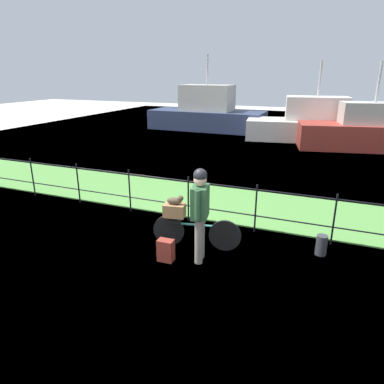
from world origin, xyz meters
TOP-DOWN VIEW (x-y plane):
  - ground_plane at (0.00, 0.00)m, footprint 60.00×60.00m
  - grass_strip at (0.00, 3.25)m, footprint 27.00×2.40m
  - harbor_water at (0.00, 11.58)m, footprint 30.00×30.00m
  - iron_fence at (-0.00, 1.89)m, footprint 18.04×0.04m
  - bicycle_main at (0.60, 0.79)m, footprint 1.66×0.36m
  - wooden_crate at (0.21, 0.72)m, footprint 0.43×0.32m
  - terrier_dog at (0.24, 0.72)m, footprint 0.32×0.19m
  - cyclist_person at (0.86, 0.37)m, footprint 0.33×0.53m
  - backpack_on_paving at (0.31, 0.13)m, footprint 0.29×0.19m
  - mooring_bollard at (2.84, 1.39)m, footprint 0.20×0.20m
  - moored_boat_near at (-4.13, 14.46)m, footprint 6.57×2.47m
  - moored_boat_mid at (4.21, 11.95)m, footprint 6.15×3.03m
  - moored_boat_far at (1.86, 13.23)m, footprint 6.67×3.02m

SIDE VIEW (x-z plane):
  - ground_plane at x=0.00m, z-range 0.00..0.00m
  - harbor_water at x=0.00m, z-range 0.00..0.00m
  - grass_strip at x=0.00m, z-range 0.00..0.03m
  - mooring_bollard at x=2.84m, z-range 0.00..0.38m
  - backpack_on_paving at x=0.31m, z-range 0.00..0.40m
  - bicycle_main at x=0.60m, z-range 0.02..0.62m
  - iron_fence at x=0.00m, z-range 0.08..1.11m
  - wooden_crate at x=0.21m, z-range 0.60..0.85m
  - moored_boat_mid at x=4.21m, z-range -1.05..2.53m
  - moored_boat_far at x=1.86m, z-range -1.08..2.59m
  - moored_boat_near at x=-4.13m, z-range -1.15..2.94m
  - terrier_dog at x=0.24m, z-range 0.84..1.01m
  - cyclist_person at x=0.86m, z-range 0.16..1.84m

